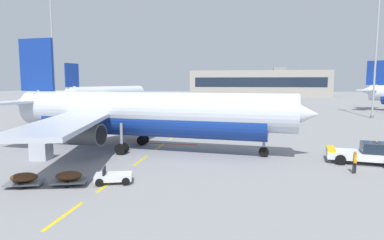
{
  "coord_description": "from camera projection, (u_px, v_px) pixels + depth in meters",
  "views": [
    {
      "loc": [
        27.87,
        -15.29,
        7.29
      ],
      "look_at": [
        22.01,
        18.42,
        3.32
      ],
      "focal_mm": 30.95,
      "sensor_mm": 36.0,
      "label": 1
    }
  ],
  "objects": [
    {
      "name": "apron_paint_markings",
      "position": [
        187.0,
        127.0,
        53.2
      ],
      "size": [
        8.0,
        96.03,
        0.01
      ],
      "color": "yellow",
      "rests_on": "ground"
    },
    {
      "name": "airliner_foreground",
      "position": [
        145.0,
        113.0,
        35.1
      ],
      "size": [
        34.82,
        34.45,
        12.2
      ],
      "color": "silver",
      "rests_on": "ground"
    },
    {
      "name": "catering_truck",
      "position": [
        46.0,
        114.0,
        58.73
      ],
      "size": [
        5.37,
        7.32,
        3.14
      ],
      "color": "black",
      "rests_on": "ground"
    },
    {
      "name": "terminal_satellite",
      "position": [
        259.0,
        83.0,
        168.76
      ],
      "size": [
        68.11,
        19.29,
        14.39
      ],
      "color": "#9E998E",
      "rests_on": "ground"
    },
    {
      "name": "airliner_mid_left",
      "position": [
        108.0,
        94.0,
        93.8
      ],
      "size": [
        32.0,
        32.99,
        11.78
      ],
      "color": "silver",
      "rests_on": "ground"
    },
    {
      "name": "ground_crew_worker",
      "position": [
        355.0,
        161.0,
        26.31
      ],
      "size": [
        0.35,
        0.69,
        1.79
      ],
      "color": "#232328",
      "rests_on": "ground"
    },
    {
      "name": "apron_light_mast_near",
      "position": [
        52.0,
        39.0,
        66.79
      ],
      "size": [
        1.8,
        1.8,
        25.52
      ],
      "color": "slate",
      "rests_on": "ground"
    },
    {
      "name": "uld_cargo_container",
      "position": [
        41.0,
        151.0,
        31.15
      ],
      "size": [
        1.76,
        1.73,
        1.6
      ],
      "color": "#B7BCC6",
      "rests_on": "ground"
    },
    {
      "name": "baggage_train",
      "position": [
        69.0,
        178.0,
        23.45
      ],
      "size": [
        8.63,
        4.04,
        1.14
      ],
      "color": "silver",
      "rests_on": "ground"
    },
    {
      "name": "ground",
      "position": [
        326.0,
        127.0,
        52.88
      ],
      "size": [
        400.0,
        400.0,
        0.0
      ],
      "primitive_type": "plane",
      "color": "gray"
    },
    {
      "name": "pushback_tug",
      "position": [
        365.0,
        153.0,
        29.66
      ],
      "size": [
        6.37,
        3.9,
        2.08
      ],
      "color": "silver",
      "rests_on": "ground"
    },
    {
      "name": "apron_light_mast_far",
      "position": [
        377.0,
        33.0,
        64.35
      ],
      "size": [
        1.8,
        1.8,
        27.24
      ],
      "color": "slate",
      "rests_on": "ground"
    }
  ]
}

